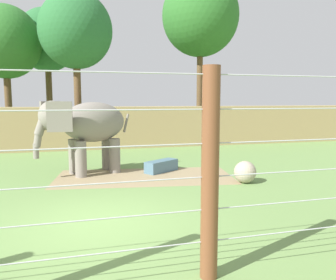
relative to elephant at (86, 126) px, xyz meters
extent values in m
plane|color=#6B8E4C|center=(0.05, -5.32, -1.81)|extent=(120.00, 120.00, 0.00)
cube|color=#937F5B|center=(1.97, -1.03, -1.81)|extent=(6.66, 3.85, 0.01)
cube|color=tan|center=(0.05, 7.00, -0.63)|extent=(36.00, 1.80, 2.36)
cylinder|color=gray|center=(-0.24, -0.46, -1.16)|extent=(0.41, 0.41, 1.31)
cylinder|color=gray|center=(-0.48, 0.21, -1.16)|extent=(0.41, 0.41, 1.31)
cylinder|color=gray|center=(1.02, -0.03, -1.16)|extent=(0.41, 0.41, 1.31)
cylinder|color=gray|center=(0.78, 0.65, -1.16)|extent=(0.41, 0.41, 1.31)
ellipsoid|color=gray|center=(0.27, 0.09, 0.13)|extent=(2.72, 2.03, 1.49)
ellipsoid|color=gray|center=(-1.17, -0.41, 0.39)|extent=(1.21, 1.27, 1.08)
cube|color=gray|center=(-0.89, -0.90, 0.39)|extent=(0.84, 0.18, 1.03)
cube|color=gray|center=(-1.26, 0.15, 0.39)|extent=(0.67, 0.65, 1.03)
cylinder|color=gray|center=(-1.55, -0.54, 0.00)|extent=(0.53, 0.43, 0.58)
cylinder|color=gray|center=(-1.65, -0.57, -0.41)|extent=(0.39, 0.34, 0.55)
cylinder|color=gray|center=(-1.72, -0.60, -0.79)|extent=(0.24, 0.24, 0.51)
cylinder|color=gray|center=(1.55, 0.54, 0.03)|extent=(0.30, 0.18, 0.74)
sphere|color=tan|center=(5.04, -2.79, -1.44)|extent=(0.74, 0.74, 0.74)
cylinder|color=brown|center=(1.61, -8.11, -0.18)|extent=(0.27, 0.27, 3.27)
cylinder|color=#B7B7BC|center=(0.05, -8.11, -1.23)|extent=(10.97, 0.02, 0.02)
cylinder|color=#B7B7BC|center=(0.05, -8.11, -0.71)|extent=(10.97, 0.02, 0.02)
cylinder|color=#B7B7BC|center=(0.05, -8.11, -0.20)|extent=(10.97, 0.02, 0.02)
cylinder|color=#B7B7BC|center=(0.05, -8.11, 0.31)|extent=(10.97, 0.02, 0.02)
cylinder|color=#B7B7BC|center=(0.05, -8.11, 0.82)|extent=(10.97, 0.02, 0.02)
cylinder|color=#B7B7BC|center=(0.05, -8.11, 1.33)|extent=(10.97, 0.02, 0.02)
cube|color=slate|center=(2.77, -0.34, -1.59)|extent=(1.45, 1.18, 0.44)
cylinder|color=brown|center=(-4.65, 11.34, 0.47)|extent=(0.44, 0.44, 4.56)
ellipsoid|color=#2D6B28|center=(-4.65, 11.34, 4.64)|extent=(4.45, 4.45, 4.67)
cylinder|color=brown|center=(8.60, 11.27, 1.42)|extent=(0.44, 0.44, 6.47)
ellipsoid|color=#2D6B28|center=(8.60, 11.27, 7.04)|extent=(5.60, 5.60, 5.88)
cylinder|color=brown|center=(-0.26, 9.22, 0.73)|extent=(0.44, 0.44, 5.09)
ellipsoid|color=#286633|center=(-0.26, 9.22, 5.18)|extent=(4.47, 4.47, 4.69)
cylinder|color=brown|center=(-2.26, 13.49, 0.79)|extent=(0.44, 0.44, 5.21)
ellipsoid|color=#286633|center=(-2.26, 13.49, 5.22)|extent=(4.28, 4.28, 4.49)
camera|label=1|loc=(-0.31, -12.78, 0.96)|focal=36.05mm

